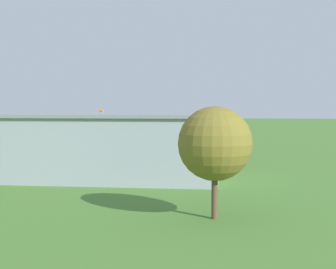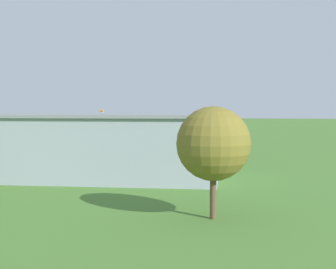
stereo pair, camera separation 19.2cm
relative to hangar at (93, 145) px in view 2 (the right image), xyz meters
The scene contains 12 objects.
ground_plane 41.58m from the hangar, 86.96° to the right, with size 400.00×400.00×0.00m, color #47752D.
hangar is the anchor object (origin of this frame).
biplane 34.55m from the hangar, 101.28° to the right, with size 8.27×6.96×3.54m.
car_black 17.75m from the hangar, 133.17° to the right, with size 2.44×4.49×1.52m.
car_yellow 19.80m from the hangar, 48.78° to the right, with size 1.98×3.96×1.57m.
person_beside_truck 20.58m from the hangar, 61.74° to the right, with size 0.40×0.40×1.52m.
person_walking_on_apron 20.54m from the hangar, 116.27° to the right, with size 0.51×0.51×1.54m.
person_near_hangar_door 21.55m from the hangar, 114.44° to the right, with size 0.52×0.52×1.78m.
person_by_parked_cars 18.28m from the hangar, 107.72° to the right, with size 0.53×0.53×1.78m.
person_crossing_taxiway 22.87m from the hangar, 124.58° to the right, with size 0.50×0.50×1.67m.
tree_behind_hangar_right 22.16m from the hangar, 130.15° to the left, with size 5.10×5.10×7.75m.
windsock 62.53m from the hangar, 73.08° to the right, with size 1.45×0.83×6.84m.
Camera 2 is at (-18.86, 90.80, 7.79)m, focal length 51.17 mm.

